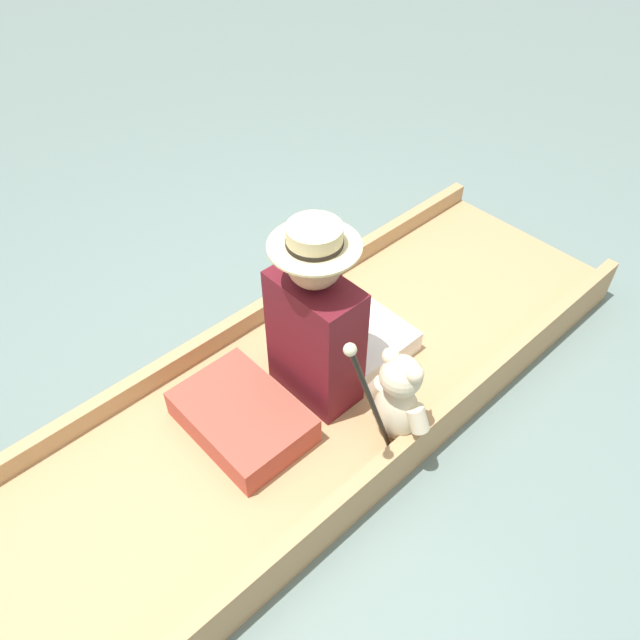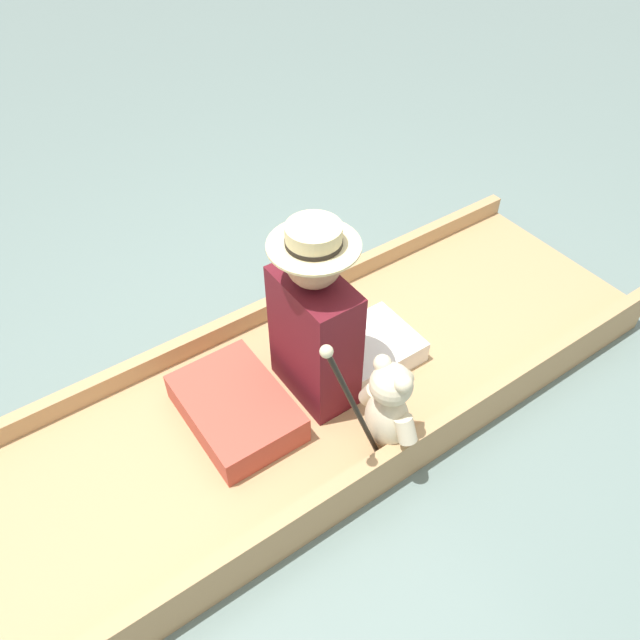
{
  "view_description": "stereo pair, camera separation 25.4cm",
  "coord_description": "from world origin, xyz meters",
  "px_view_note": "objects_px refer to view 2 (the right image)",
  "views": [
    {
      "loc": [
        1.33,
        -1.21,
        2.32
      ],
      "look_at": [
        -0.0,
        0.03,
        0.55
      ],
      "focal_mm": 35.0,
      "sensor_mm": 36.0,
      "label": 1
    },
    {
      "loc": [
        1.49,
        -1.01,
        2.32
      ],
      "look_at": [
        -0.0,
        0.03,
        0.55
      ],
      "focal_mm": 35.0,
      "sensor_mm": 36.0,
      "label": 2
    }
  ],
  "objects_px": {
    "seated_person": "(326,327)",
    "walking_cane": "(350,399)",
    "wine_glass": "(342,302)",
    "teddy_bear": "(389,408)"
  },
  "relations": [
    {
      "from": "teddy_bear",
      "to": "walking_cane",
      "type": "height_order",
      "value": "walking_cane"
    },
    {
      "from": "seated_person",
      "to": "wine_glass",
      "type": "xyz_separation_m",
      "value": [
        -0.32,
        0.33,
        -0.27
      ]
    },
    {
      "from": "seated_person",
      "to": "teddy_bear",
      "type": "relative_size",
      "value": 1.88
    },
    {
      "from": "teddy_bear",
      "to": "walking_cane",
      "type": "relative_size",
      "value": 0.58
    },
    {
      "from": "seated_person",
      "to": "walking_cane",
      "type": "bearing_deg",
      "value": -23.36
    },
    {
      "from": "wine_glass",
      "to": "walking_cane",
      "type": "relative_size",
      "value": 0.12
    },
    {
      "from": "teddy_bear",
      "to": "wine_glass",
      "type": "bearing_deg",
      "value": 156.87
    },
    {
      "from": "seated_person",
      "to": "walking_cane",
      "type": "height_order",
      "value": "seated_person"
    },
    {
      "from": "walking_cane",
      "to": "wine_glass",
      "type": "bearing_deg",
      "value": 144.76
    },
    {
      "from": "wine_glass",
      "to": "teddy_bear",
      "type": "bearing_deg",
      "value": -23.13
    }
  ]
}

